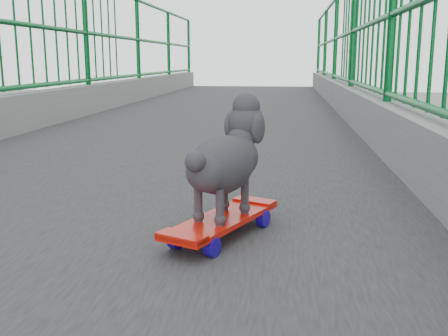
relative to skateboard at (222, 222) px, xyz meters
name	(u,v)px	position (x,y,z in m)	size (l,w,h in m)	color
skateboard	(222,222)	(0.00, 0.00, 0.00)	(0.35, 0.53, 0.07)	red
poodle	(226,158)	(0.01, 0.02, 0.21)	(0.28, 0.39, 0.36)	#302E33
car_5	(89,258)	(-6.55, 15.00, -6.28)	(1.63, 4.69, 1.54)	#A6A6AB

